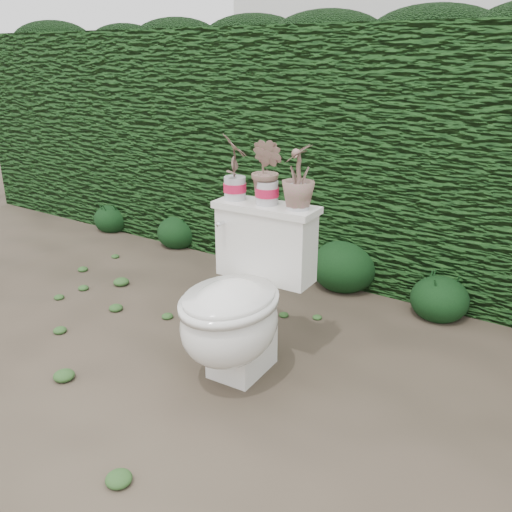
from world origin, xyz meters
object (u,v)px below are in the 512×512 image
Objects in this scene: potted_plant_left at (235,169)px; potted_plant_right at (298,179)px; toilet at (239,305)px; potted_plant_center at (267,173)px.

potted_plant_left is 1.07× the size of potted_plant_right.
toilet is 2.67× the size of potted_plant_center.
potted_plant_right is at bearing 55.65° from toilet.
toilet is at bearing 173.03° from potted_plant_left.
potted_plant_right is (0.16, 0.01, -0.01)m from potted_plant_center.
potted_plant_center is 1.05× the size of potted_plant_right.
potted_plant_left reaches higher than potted_plant_center.
potted_plant_center is 0.16m from potted_plant_right.
potted_plant_right is at bearing 19.95° from potted_plant_center.
potted_plant_right is (0.34, 0.02, -0.01)m from potted_plant_left.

